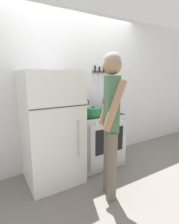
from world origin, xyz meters
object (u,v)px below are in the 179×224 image
object	(u,v)px
refrigerator	(52,128)
tea_kettle	(86,109)
dutch_oven_pot	(93,112)
utensil_jar	(103,107)
person	(111,119)
stove_range	(98,139)

from	to	relation	value
refrigerator	tea_kettle	xyz separation A→B (m)	(0.67, 0.18, 0.18)
dutch_oven_pot	tea_kettle	bearing A→B (deg)	86.91
tea_kettle	utensil_jar	distance (m)	0.34
utensil_jar	person	world-z (taller)	person
stove_range	tea_kettle	bearing A→B (deg)	136.87
refrigerator	stove_range	distance (m)	0.89
utensil_jar	stove_range	bearing A→B (deg)	-141.15
refrigerator	tea_kettle	size ratio (longest dim) A/B	6.48
stove_range	utensil_jar	xyz separation A→B (m)	(0.19, 0.15, 0.51)
stove_range	refrigerator	bearing A→B (deg)	-177.99
stove_range	person	xyz separation A→B (m)	(-0.34, -0.75, 0.55)
tea_kettle	stove_range	bearing A→B (deg)	-43.13
dutch_oven_pot	utensil_jar	world-z (taller)	utensil_jar
refrigerator	utensil_jar	xyz separation A→B (m)	(1.01, 0.18, 0.18)
refrigerator	person	size ratio (longest dim) A/B	0.89
stove_range	tea_kettle	distance (m)	0.56
utensil_jar	tea_kettle	bearing A→B (deg)	-179.15
stove_range	person	world-z (taller)	person
utensil_jar	person	size ratio (longest dim) A/B	0.14
refrigerator	person	xyz separation A→B (m)	(0.49, -0.72, 0.22)
dutch_oven_pot	person	bearing A→B (deg)	-104.20
dutch_oven_pot	tea_kettle	xyz separation A→B (m)	(0.01, 0.24, 0.01)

